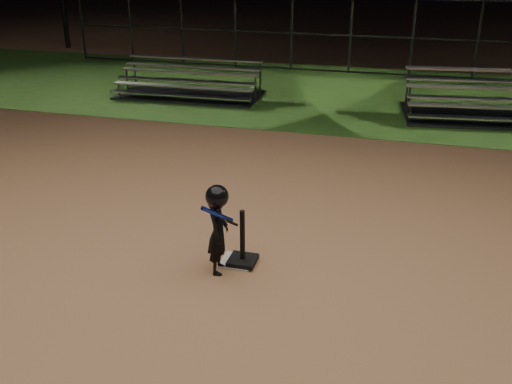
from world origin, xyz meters
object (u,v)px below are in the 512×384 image
(batting_tee, at_px, (243,253))
(bleacher_left, at_px, (189,89))
(home_plate, at_px, (237,261))
(bleacher_right, at_px, (497,110))
(child_batter, at_px, (218,227))

(batting_tee, bearing_deg, bleacher_left, 115.65)
(home_plate, relative_size, bleacher_left, 0.11)
(bleacher_left, bearing_deg, bleacher_right, -1.92)
(batting_tee, relative_size, bleacher_left, 0.19)
(batting_tee, distance_m, bleacher_right, 9.47)
(batting_tee, relative_size, child_batter, 0.63)
(home_plate, relative_size, bleacher_right, 0.09)
(child_batter, height_order, bleacher_left, child_batter)
(bleacher_left, height_order, bleacher_right, bleacher_right)
(batting_tee, height_order, child_batter, child_batter)
(batting_tee, xyz_separation_m, bleacher_right, (4.19, 8.49, 0.06))
(bleacher_right, bearing_deg, home_plate, -123.32)
(child_batter, xyz_separation_m, bleacher_right, (4.44, 8.76, -0.44))
(child_batter, xyz_separation_m, bleacher_left, (-3.88, 8.89, -0.47))
(bleacher_right, bearing_deg, batting_tee, -122.80)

